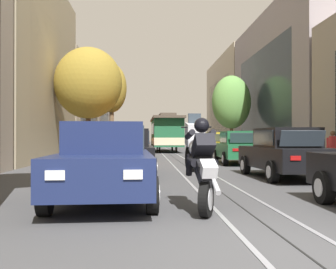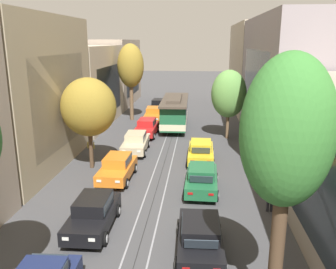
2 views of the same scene
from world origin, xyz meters
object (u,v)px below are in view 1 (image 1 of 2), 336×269
Objects in this scene: parked_car_red_fifth_left at (138,143)px; parked_car_orange_sixth_left at (138,142)px; motorcycle_with_rider at (200,159)px; pedestrian_on_right_pavement at (333,147)px; parked_car_beige_fourth_left at (134,145)px; street_tree_kerb_left_second at (88,83)px; pedestrian_on_left_pavement at (83,143)px; parked_car_black_far_left at (138,142)px; parked_car_green_mid_right at (238,147)px; cable_car_trolley at (166,133)px; street_tree_kerb_right_second at (231,102)px; parked_car_black_second_right at (285,153)px; parked_car_orange_mid_left at (128,147)px; parked_car_navy_near_left at (105,162)px; street_tree_kerb_left_mid at (112,89)px; parked_car_yellow_fourth_right at (217,145)px; parked_car_black_second_left at (127,151)px.

parked_car_red_fifth_left is 6.14m from parked_car_orange_sixth_left.
pedestrian_on_right_pavement is at bearing 53.17° from motorcycle_with_rider.
parked_car_beige_fourth_left is 2.81× the size of pedestrian_on_right_pavement.
street_tree_kerb_left_second is 3.90× the size of pedestrian_on_left_pavement.
parked_car_black_far_left is 24.69m from parked_car_green_mid_right.
parked_car_black_far_left is 9.02m from cable_car_trolley.
parked_car_red_fifth_left is at bearing 178.18° from street_tree_kerb_right_second.
parked_car_orange_sixth_left and parked_car_black_second_right have the same top height.
cable_car_trolley reaches higher than parked_car_orange_mid_left.
parked_car_orange_sixth_left is at bearing 105.91° from parked_car_green_mid_right.
parked_car_navy_near_left is at bearing -116.52° from parked_car_green_mid_right.
street_tree_kerb_left_mid reaches higher than parked_car_navy_near_left.
street_tree_kerb_left_second is (-2.33, 2.02, 3.54)m from parked_car_orange_mid_left.
parked_car_black_second_right and parked_car_yellow_fourth_right have the same top height.
parked_car_red_fifth_left is 8.70m from parked_car_yellow_fourth_right.
motorcycle_with_rider is at bearing -76.94° from parked_car_black_second_left.
parked_car_green_mid_right is 0.52× the size of street_tree_kerb_left_mid.
parked_car_beige_fourth_left is at bearing 110.67° from parked_car_black_second_right.
street_tree_kerb_left_second is 16.12m from motorcycle_with_rider.
street_tree_kerb_left_mid is (-7.80, 13.84, 5.19)m from parked_car_yellow_fourth_right.
street_tree_kerb_left_second is at bearing -89.61° from street_tree_kerb_left_mid.
parked_car_yellow_fourth_right is (0.04, 11.85, 0.00)m from parked_car_black_second_right.
parked_car_black_second_right is at bearing -90.72° from parked_car_green_mid_right.
parked_car_yellow_fourth_right is 8.69m from street_tree_kerb_left_second.
parked_car_yellow_fourth_right is at bearing 63.52° from parked_car_black_second_left.
parked_car_beige_fourth_left is 13.28m from street_tree_kerb_left_mid.
parked_car_green_mid_right is at bearing 63.48° from parked_car_navy_near_left.
parked_car_orange_mid_left is 14.43m from cable_car_trolley.
cable_car_trolley is at bearing 61.20° from pedestrian_on_left_pavement.
parked_car_navy_near_left and parked_car_orange_mid_left have the same top height.
pedestrian_on_right_pavement is (3.65, 4.19, 0.08)m from parked_car_black_second_right.
street_tree_kerb_left_mid reaches higher than parked_car_beige_fourth_left.
pedestrian_on_right_pavement is at bearing 48.94° from parked_car_black_second_right.
parked_car_navy_near_left is 0.48× the size of cable_car_trolley.
parked_car_beige_fourth_left is at bearing -89.92° from parked_car_orange_sixth_left.
parked_car_red_fifth_left and parked_car_black_second_right have the same top height.
parked_car_black_second_right is 2.33× the size of motorcycle_with_rider.
cable_car_trolley reaches higher than parked_car_black_second_right.
parked_car_black_second_left is 12.11m from parked_car_beige_fourth_left.
motorcycle_with_rider is at bearing -82.08° from street_tree_kerb_left_mid.
pedestrian_on_left_pavement is at bearing -92.04° from street_tree_kerb_left_mid.
street_tree_kerb_left_mid reaches higher than parked_car_black_far_left.
parked_car_black_second_left is 2.33× the size of motorcycle_with_rider.
parked_car_black_second_right is 0.48× the size of cable_car_trolley.
pedestrian_on_left_pavement reaches higher than parked_car_beige_fourth_left.
parked_car_black_far_left is 0.71× the size of street_tree_kerb_right_second.
parked_car_green_mid_right is at bearing -101.12° from street_tree_kerb_right_second.
parked_car_black_second_left is at bearing -72.49° from pedestrian_on_left_pavement.
parked_car_green_mid_right is (0.08, 6.51, 0.00)m from parked_car_black_second_right.
parked_car_black_second_left is 0.70× the size of street_tree_kerb_right_second.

